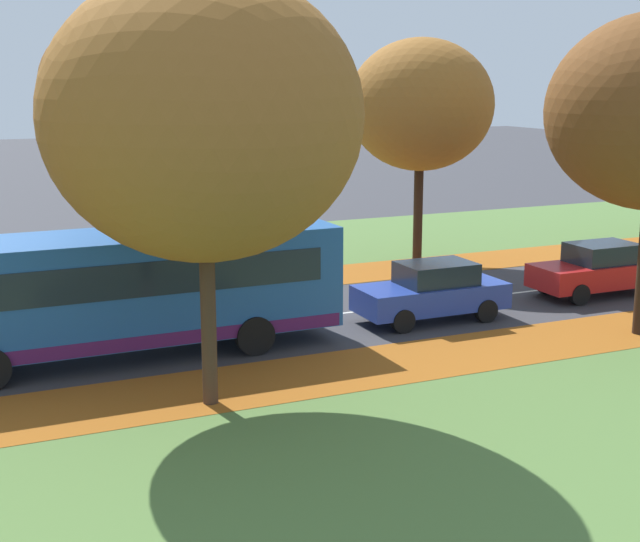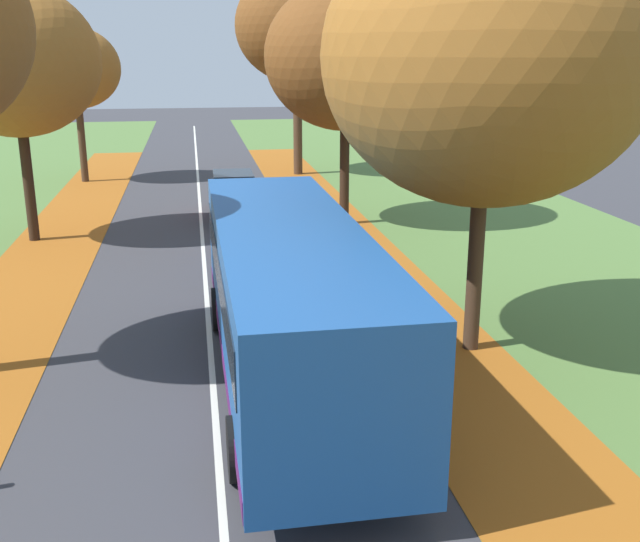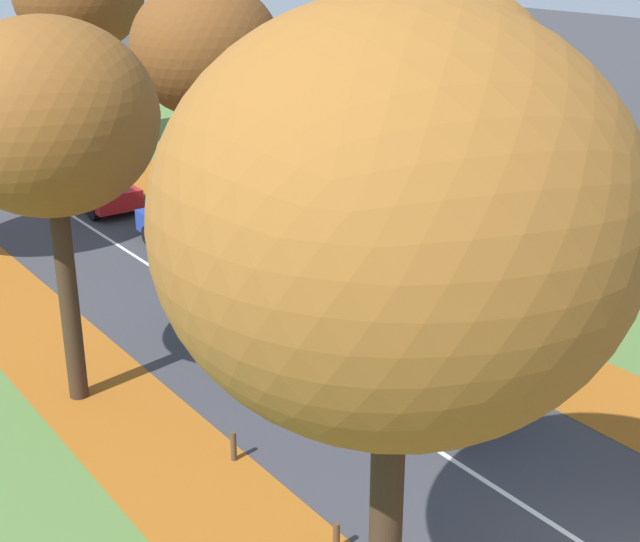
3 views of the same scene
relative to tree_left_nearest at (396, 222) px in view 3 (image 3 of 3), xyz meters
The scene contains 13 objects.
leaf_litter_left 14.43m from the tree_left_nearest, 89.06° to the left, with size 2.80×60.00×0.00m, color #9E5619.
grass_verge_right 24.35m from the tree_left_nearest, 53.18° to the left, with size 12.00×90.00×0.01m, color #517538.
leaf_litter_right 17.23m from the tree_left_nearest, 53.49° to the left, with size 2.80×60.00×0.00m, color #9E5619.
road_centre_line 20.49m from the tree_left_nearest, 75.58° to the left, with size 0.12×80.00×0.01m, color silver.
tree_left_nearest is the anchor object (origin of this frame).
tree_left_near 10.38m from the tree_left_nearest, 90.94° to the left, with size 4.44×4.44×8.34m.
tree_right_near 14.25m from the tree_left_nearest, 44.46° to the left, with size 6.26×6.26×8.67m.
tree_right_mid 23.89m from the tree_left_nearest, 65.67° to the left, with size 5.47×5.47×8.21m.
bollard_third 7.21m from the tree_left_nearest, 64.58° to the left, with size 0.12×0.12×0.56m, color #4C3823.
bollard_fourth 9.01m from the tree_left_nearest, 77.88° to the left, with size 0.12×0.12×0.63m, color #4C3823.
bus 12.13m from the tree_left_nearest, 55.31° to the left, with size 2.72×10.42×2.98m.
car_blue_lead 19.57m from the tree_left_nearest, 69.71° to the left, with size 1.79×4.20×1.62m.
car_red_following 25.14m from the tree_left_nearest, 75.65° to the left, with size 1.81×4.21×1.62m.
Camera 3 is at (-11.09, -5.82, 9.94)m, focal length 50.00 mm.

